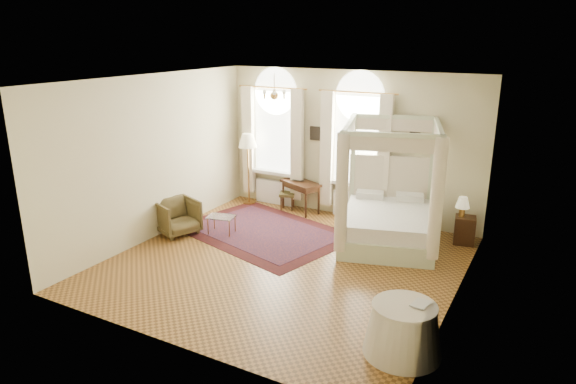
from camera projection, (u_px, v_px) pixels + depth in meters
name	position (u px, v px, depth m)	size (l,w,h in m)	color
ground	(285.00, 263.00, 9.44)	(6.00, 6.00, 0.00)	#94622B
room_walls	(285.00, 158.00, 8.85)	(6.00, 6.00, 6.00)	beige
window_left	(274.00, 145.00, 12.28)	(1.62, 0.27, 3.29)	white
window_right	(356.00, 154.00, 11.32)	(1.62, 0.27, 3.29)	white
chandelier	(274.00, 94.00, 10.00)	(0.51, 0.45, 0.50)	#AC7A39
wall_pictures	(353.00, 135.00, 11.33)	(2.54, 0.03, 0.39)	black
canopy_bed	(388.00, 217.00, 10.17)	(2.36, 2.65, 2.43)	beige
nightstand	(465.00, 230.00, 10.24)	(0.39, 0.36, 0.56)	#351E0E
nightstand_lamp	(463.00, 204.00, 10.10)	(0.28, 0.28, 0.40)	#AC7A39
writing_desk	(301.00, 186.00, 12.01)	(1.09, 0.85, 0.73)	#351E0E
laptop	(299.00, 180.00, 12.07)	(0.29, 0.19, 0.02)	black
stool	(287.00, 195.00, 12.26)	(0.46, 0.46, 0.41)	#4D4621
armchair	(177.00, 217.00, 10.74)	(0.78, 0.80, 0.73)	#4C3F20
coffee_table	(221.00, 218.00, 10.74)	(0.62, 0.50, 0.38)	silver
floor_lamp	(248.00, 144.00, 12.34)	(0.45, 0.45, 1.75)	#AC7A39
oriental_rug	(264.00, 232.00, 10.91)	(3.99, 3.32, 0.01)	#3E100F
side_table	(403.00, 329.00, 6.68)	(1.03, 1.03, 0.70)	silver
book	(413.00, 302.00, 6.63)	(0.20, 0.27, 0.03)	black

